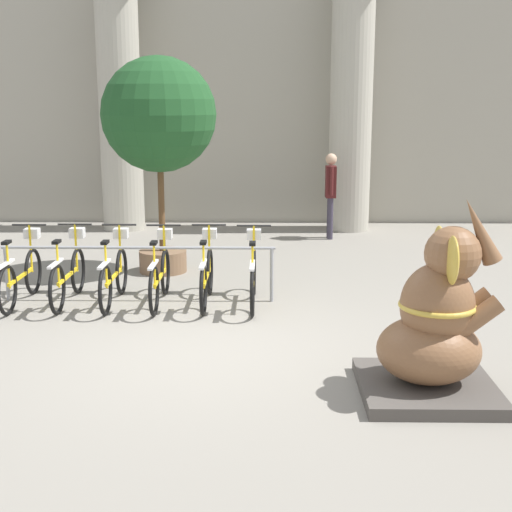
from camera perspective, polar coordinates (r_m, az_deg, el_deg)
ground_plane at (r=8.03m, az=-4.00°, el=-7.44°), size 60.00×60.00×0.00m
building_facade at (r=16.15m, az=-1.52°, el=13.35°), size 20.00×0.20×6.00m
column_left at (r=15.44m, az=-10.84°, el=11.78°), size 1.10×1.10×5.16m
column_right at (r=15.23m, az=7.62°, el=11.89°), size 1.10×1.10×5.16m
bike_rack at (r=9.87m, az=-9.40°, el=-0.16°), size 3.75×0.05×0.77m
bicycle_0 at (r=10.19m, az=-18.25°, el=-1.41°), size 0.48×1.70×1.02m
bicycle_1 at (r=10.05m, az=-14.76°, el=-1.38°), size 0.48×1.70×1.02m
bicycle_2 at (r=9.88m, az=-11.27°, el=-1.45°), size 0.48×1.70×1.02m
bicycle_3 at (r=9.74m, az=-7.67°, el=-1.52°), size 0.48×1.70×1.02m
bicycle_4 at (r=9.70m, az=-3.95°, el=-1.49°), size 0.48×1.70×1.02m
bicycle_5 at (r=9.61m, az=-0.22°, el=-1.58°), size 0.48×1.70×1.02m
elephant_statue at (r=6.85m, az=14.15°, el=-5.65°), size 1.26×1.26×1.89m
person_pedestrian at (r=14.26m, az=5.99°, el=5.44°), size 0.22×0.47×1.70m
potted_tree at (r=11.34m, az=-7.77°, el=10.74°), size 1.79×1.79×3.40m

